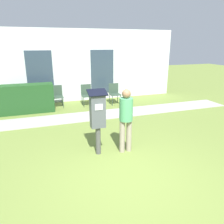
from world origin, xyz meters
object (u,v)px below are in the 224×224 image
person_standing (126,116)px  outdoor_chair_right (114,92)px  outdoor_chair_middle (87,93)px  parking_meter (98,114)px  outdoor_chair_left (57,94)px

person_standing → outdoor_chair_right: (1.25, 4.34, -0.40)m
outdoor_chair_middle → outdoor_chair_right: 1.23m
outdoor_chair_right → person_standing: bearing=-100.3°
parking_meter → outdoor_chair_middle: size_ratio=1.77×
outdoor_chair_left → outdoor_chair_middle: same height
person_standing → outdoor_chair_middle: 4.51m
outdoor_chair_left → outdoor_chair_middle: (1.22, -0.19, 0.00)m
parking_meter → outdoor_chair_right: 4.68m
outdoor_chair_middle → outdoor_chair_right: same height
outdoor_chair_left → outdoor_chair_right: bearing=11.2°
parking_meter → outdoor_chair_right: parking_meter is taller
outdoor_chair_left → outdoor_chair_middle: size_ratio=1.00×
parking_meter → person_standing: bearing=-8.2°
person_standing → outdoor_chair_right: size_ratio=1.76×
parking_meter → outdoor_chair_middle: (0.71, 4.39, -0.49)m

